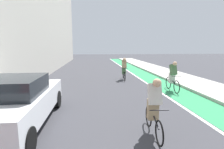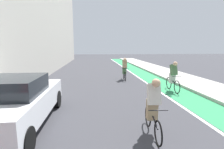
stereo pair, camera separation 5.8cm
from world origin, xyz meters
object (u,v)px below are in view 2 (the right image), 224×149
object	(u,v)px
cyclist_mid	(153,105)
cyclist_far	(125,69)
cyclist_trailing	(173,76)
parked_sedan_white	(14,101)

from	to	relation	value
cyclist_mid	cyclist_far	world-z (taller)	cyclist_far
cyclist_mid	cyclist_trailing	xyz separation A→B (m)	(2.69, 4.48, -0.03)
cyclist_mid	cyclist_trailing	bearing A→B (deg)	59.00
cyclist_mid	cyclist_trailing	distance (m)	5.23
parked_sedan_white	cyclist_trailing	distance (m)	7.53
cyclist_far	cyclist_mid	bearing A→B (deg)	-94.89
parked_sedan_white	cyclist_mid	size ratio (longest dim) A/B	2.54
cyclist_trailing	parked_sedan_white	bearing A→B (deg)	-151.69
cyclist_trailing	cyclist_mid	bearing A→B (deg)	-121.00
cyclist_mid	cyclist_far	distance (m)	8.08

